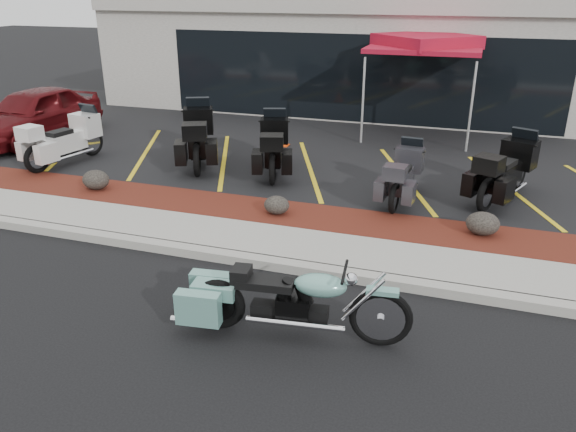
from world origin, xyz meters
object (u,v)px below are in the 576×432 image
(parked_car, at_px, (33,114))
(popup_canopy, at_px, (426,44))
(hero_cruiser, at_px, (381,310))
(traffic_cone, at_px, (283,137))
(touring_white, at_px, (90,130))

(parked_car, distance_m, popup_canopy, 10.89)
(popup_canopy, bearing_deg, hero_cruiser, -68.49)
(parked_car, xyz_separation_m, traffic_cone, (6.73, 1.51, -0.49))
(touring_white, relative_size, parked_car, 0.54)
(hero_cruiser, height_order, popup_canopy, popup_canopy)
(hero_cruiser, height_order, touring_white, touring_white)
(hero_cruiser, xyz_separation_m, traffic_cone, (-3.96, 7.94, -0.14))
(traffic_cone, xyz_separation_m, popup_canopy, (3.30, 2.35, 2.28))
(hero_cruiser, xyz_separation_m, touring_white, (-8.21, 5.57, 0.29))
(parked_car, relative_size, popup_canopy, 1.12)
(parked_car, height_order, traffic_cone, parked_car)
(hero_cruiser, height_order, parked_car, parked_car)
(touring_white, xyz_separation_m, popup_canopy, (7.55, 4.73, 1.85))
(traffic_cone, bearing_deg, popup_canopy, 35.43)
(touring_white, height_order, popup_canopy, popup_canopy)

